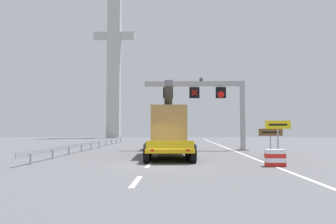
# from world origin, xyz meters

# --- Properties ---
(ground) EXTENTS (112.00, 112.00, 0.00)m
(ground) POSITION_xyz_m (0.00, 0.00, 0.00)
(ground) COLOR #5B5B60
(lane_markings) EXTENTS (0.20, 61.80, 0.01)m
(lane_markings) POSITION_xyz_m (-0.47, 23.60, 0.01)
(lane_markings) COLOR silver
(lane_markings) RESTS_ON ground
(edge_line_right) EXTENTS (0.20, 63.00, 0.01)m
(edge_line_right) POSITION_xyz_m (6.20, 12.00, 0.01)
(edge_line_right) COLOR silver
(edge_line_right) RESTS_ON ground
(overhead_lane_gantry) EXTENTS (9.58, 0.90, 6.74)m
(overhead_lane_gantry) POSITION_xyz_m (4.06, 11.42, 5.09)
(overhead_lane_gantry) COLOR #9EA0A5
(overhead_lane_gantry) RESTS_ON ground
(heavy_haul_truck_yellow) EXTENTS (3.60, 14.16, 5.30)m
(heavy_haul_truck_yellow) POSITION_xyz_m (0.31, 7.72, 1.99)
(heavy_haul_truck_yellow) COLOR yellow
(heavy_haul_truck_yellow) RESTS_ON ground
(exit_sign_yellow) EXTENTS (1.69, 0.15, 2.53)m
(exit_sign_yellow) POSITION_xyz_m (7.86, 3.45, 1.96)
(exit_sign_yellow) COLOR #9EA0A5
(exit_sign_yellow) RESTS_ON ground
(tourist_info_sign_brown) EXTENTS (1.75, 0.15, 1.98)m
(tourist_info_sign_brown) POSITION_xyz_m (7.99, 5.57, 1.53)
(tourist_info_sign_brown) COLOR #9EA0A5
(tourist_info_sign_brown) RESTS_ON ground
(crash_barrier_striped) EXTENTS (1.00, 0.50, 0.90)m
(crash_barrier_striped) POSITION_xyz_m (6.23, -1.07, 0.45)
(crash_barrier_striped) COLOR red
(crash_barrier_striped) RESTS_ON ground
(guardrail_left) EXTENTS (0.13, 30.81, 0.76)m
(guardrail_left) POSITION_xyz_m (-7.14, 13.41, 0.56)
(guardrail_left) COLOR #999EA3
(guardrail_left) RESTS_ON ground
(bridge_pylon_distant) EXTENTS (9.00, 2.00, 36.25)m
(bridge_pylon_distant) POSITION_xyz_m (-12.70, 49.65, 18.52)
(bridge_pylon_distant) COLOR #B7B7B2
(bridge_pylon_distant) RESTS_ON ground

